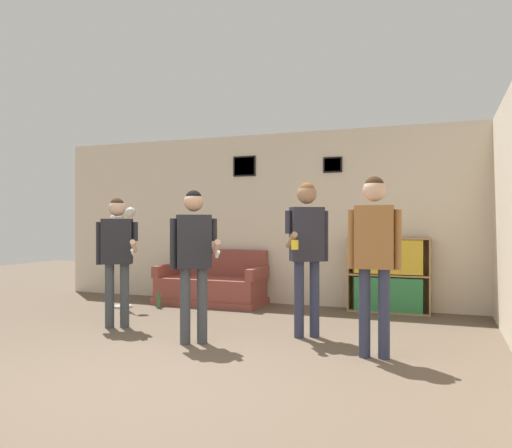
{
  "coord_description": "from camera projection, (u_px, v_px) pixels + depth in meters",
  "views": [
    {
      "loc": [
        2.28,
        -3.48,
        1.29
      ],
      "look_at": [
        0.23,
        2.02,
        1.27
      ],
      "focal_mm": 35.0,
      "sensor_mm": 36.0,
      "label": 1
    }
  ],
  "objects": [
    {
      "name": "person_player_foreground_left",
      "position": [
        117.0,
        249.0,
        6.1
      ],
      "size": [
        0.58,
        0.37,
        1.59
      ],
      "color": "#3D4247",
      "rests_on": "ground_plane"
    },
    {
      "name": "floor_lamp",
      "position": [
        123.0,
        240.0,
        7.54
      ],
      "size": [
        0.43,
        0.28,
        1.52
      ],
      "color": "#ADA89E",
      "rests_on": "ground_plane"
    },
    {
      "name": "person_player_foreground_center",
      "position": [
        194.0,
        250.0,
        5.28
      ],
      "size": [
        0.59,
        0.37,
        1.63
      ],
      "color": "#3D4247",
      "rests_on": "ground_plane"
    },
    {
      "name": "wall_back",
      "position": [
        288.0,
        218.0,
        7.87
      ],
      "size": [
        8.26,
        0.08,
        2.7
      ],
      "color": "beige",
      "rests_on": "ground_plane"
    },
    {
      "name": "bottle_on_floor",
      "position": [
        159.0,
        301.0,
        7.47
      ],
      "size": [
        0.07,
        0.07,
        0.26
      ],
      "color": "#3D6638",
      "rests_on": "ground_plane"
    },
    {
      "name": "ground_plane",
      "position": [
        143.0,
        380.0,
        4.06
      ],
      "size": [
        20.0,
        20.0,
        0.0
      ],
      "primitive_type": "plane",
      "color": "brown"
    },
    {
      "name": "person_spectator_near_bookshelf",
      "position": [
        374.0,
        246.0,
        4.73
      ],
      "size": [
        0.5,
        0.22,
        1.73
      ],
      "color": "#2D334C",
      "rests_on": "ground_plane"
    },
    {
      "name": "person_watcher_holding_cup",
      "position": [
        307.0,
        241.0,
        5.58
      ],
      "size": [
        0.44,
        0.57,
        1.74
      ],
      "color": "#2D334C",
      "rests_on": "ground_plane"
    },
    {
      "name": "bookshelf",
      "position": [
        389.0,
        275.0,
        7.12
      ],
      "size": [
        1.15,
        0.3,
        1.07
      ],
      "color": "#A87F51",
      "rests_on": "ground_plane"
    },
    {
      "name": "drinking_cup",
      "position": [
        381.0,
        234.0,
        7.15
      ],
      "size": [
        0.08,
        0.08,
        0.1
      ],
      "color": "white",
      "rests_on": "bookshelf"
    },
    {
      "name": "couch",
      "position": [
        212.0,
        286.0,
        7.88
      ],
      "size": [
        1.7,
        0.8,
        0.85
      ],
      "color": "brown",
      "rests_on": "ground_plane"
    }
  ]
}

